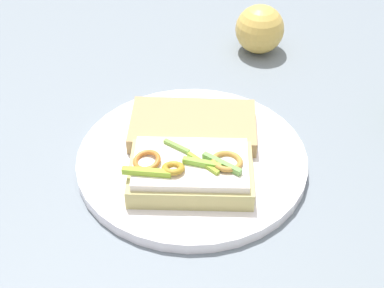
% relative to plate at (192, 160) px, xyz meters
% --- Properties ---
extents(ground_plane, '(2.00, 2.00, 0.00)m').
position_rel_plate_xyz_m(ground_plane, '(0.00, 0.00, -0.01)').
color(ground_plane, slate).
rests_on(ground_plane, ground).
extents(plate, '(0.30, 0.30, 0.02)m').
position_rel_plate_xyz_m(plate, '(0.00, 0.00, 0.00)').
color(plate, white).
rests_on(plate, ground_plane).
extents(sandwich, '(0.17, 0.18, 0.05)m').
position_rel_plate_xyz_m(sandwich, '(-0.04, 0.03, 0.03)').
color(sandwich, tan).
rests_on(sandwich, plate).
extents(bread_slice_side, '(0.18, 0.20, 0.02)m').
position_rel_plate_xyz_m(bread_slice_side, '(0.04, -0.03, 0.02)').
color(bread_slice_side, tan).
rests_on(bread_slice_side, plate).
extents(apple_1, '(0.08, 0.08, 0.08)m').
position_rel_plate_xyz_m(apple_1, '(0.18, -0.25, 0.03)').
color(apple_1, gold).
rests_on(apple_1, ground_plane).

